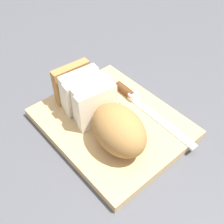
{
  "coord_description": "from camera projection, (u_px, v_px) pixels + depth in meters",
  "views": [
    {
      "loc": [
        -0.37,
        0.31,
        0.55
      ],
      "look_at": [
        0.0,
        0.0,
        0.05
      ],
      "focal_mm": 44.65,
      "sensor_mm": 36.0,
      "label": 1
    }
  ],
  "objects": [
    {
      "name": "ground_plane",
      "position": [
        112.0,
        126.0,
        0.73
      ],
      "size": [
        3.0,
        3.0,
        0.0
      ],
      "primitive_type": "plane",
      "color": "#4C4C51"
    },
    {
      "name": "cutting_board",
      "position": [
        112.0,
        123.0,
        0.73
      ],
      "size": [
        0.37,
        0.31,
        0.02
      ],
      "primitive_type": "cube",
      "rotation": [
        0.0,
        0.0,
        0.03
      ],
      "color": "tan",
      "rests_on": "ground_plane"
    },
    {
      "name": "bread_loaf",
      "position": [
        103.0,
        113.0,
        0.66
      ],
      "size": [
        0.3,
        0.13,
        0.11
      ],
      "rotation": [
        0.0,
        0.0,
        -0.08
      ],
      "color": "#A8753D",
      "rests_on": "cutting_board"
    },
    {
      "name": "bread_knife",
      "position": [
        135.0,
        98.0,
        0.76
      ],
      "size": [
        0.28,
        0.02,
        0.02
      ],
      "rotation": [
        0.0,
        0.0,
        3.14
      ],
      "color": "silver",
      "rests_on": "cutting_board"
    },
    {
      "name": "crumb_near_knife",
      "position": [
        96.0,
        120.0,
        0.71
      ],
      "size": [
        0.01,
        0.01,
        0.01
      ],
      "primitive_type": "sphere",
      "color": "#A8753D",
      "rests_on": "cutting_board"
    },
    {
      "name": "crumb_near_loaf",
      "position": [
        120.0,
        103.0,
        0.76
      ],
      "size": [
        0.0,
        0.0,
        0.0
      ],
      "primitive_type": "sphere",
      "color": "#A8753D",
      "rests_on": "cutting_board"
    },
    {
      "name": "crumb_stray_left",
      "position": [
        110.0,
        96.0,
        0.78
      ],
      "size": [
        0.0,
        0.0,
        0.0
      ],
      "primitive_type": "sphere",
      "color": "#A8753D",
      "rests_on": "cutting_board"
    },
    {
      "name": "crumb_stray_right",
      "position": [
        107.0,
        134.0,
        0.68
      ],
      "size": [
        0.01,
        0.01,
        0.01
      ],
      "primitive_type": "sphere",
      "color": "#A8753D",
      "rests_on": "cutting_board"
    }
  ]
}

